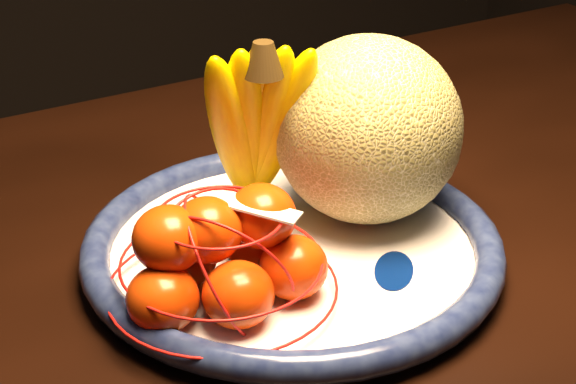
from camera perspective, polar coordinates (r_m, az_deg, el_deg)
name	(u,v)px	position (r m, az deg, el deg)	size (l,w,h in m)	color
dining_table	(372,286)	(0.97, 5.48, -6.09)	(1.69, 1.13, 0.79)	black
fruit_bowl	(292,247)	(0.85, 0.28, -3.55)	(0.40, 0.40, 0.03)	white
cantaloupe	(368,130)	(0.87, 5.16, 4.04)	(0.19, 0.19, 0.19)	olive
banana_bunch	(256,121)	(0.85, -2.09, 4.63)	(0.14, 0.14, 0.21)	#F3CF00
mandarin_bag	(222,257)	(0.75, -4.30, -4.22)	(0.23, 0.23, 0.13)	#E9440D
price_tag	(258,208)	(0.73, -1.98, -1.04)	(0.07, 0.03, 0.00)	white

